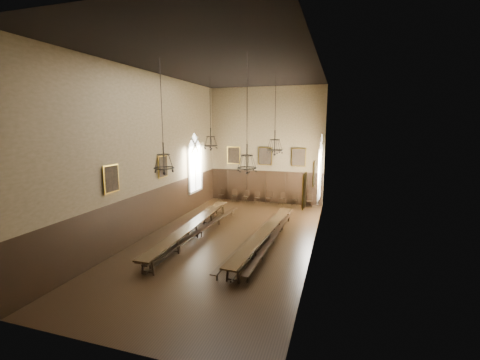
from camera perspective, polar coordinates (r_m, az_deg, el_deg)
The scene contains 34 objects.
floor at distance 17.67m, azimuth -2.28°, elevation -10.59°, with size 9.00×18.00×0.02m, color black.
ceiling at distance 16.79m, azimuth -2.51°, elevation 19.62°, with size 9.00×18.00×0.02m, color black.
wall_back at distance 25.27m, azimuth 4.58°, elevation 6.07°, with size 9.00×0.02×9.00m, color #847051.
wall_front at distance 8.79m, azimuth -22.68°, elevation -1.84°, with size 9.00×0.02×9.00m, color #847051.
wall_left at distance 18.65m, azimuth -15.59°, elevation 4.39°, with size 0.02×18.00×9.00m, color #847051.
wall_right at distance 15.70m, azimuth 13.32°, elevation 3.52°, with size 0.02×18.00×9.00m, color #847051.
wainscot_panelling at distance 17.27m, azimuth -2.31°, elevation -6.68°, with size 9.00×18.00×2.50m, color black, non-canonical shape.
table_left at distance 18.07m, azimuth -8.37°, elevation -8.83°, with size 1.13×10.35×0.81m.
table_right at distance 16.94m, azimuth 4.49°, elevation -10.14°, with size 1.34×9.75×0.76m.
bench_left_outer at distance 18.63m, azimuth -9.62°, elevation -8.68°, with size 0.80×9.86×0.44m.
bench_left_inner at distance 18.11m, azimuth -6.85°, elevation -9.15°, with size 0.97×9.95×0.45m.
bench_right_inner at distance 17.00m, azimuth 2.16°, elevation -10.45°, with size 0.91×9.29×0.42m.
bench_right_outer at distance 17.12m, azimuth 5.97°, elevation -10.30°, with size 0.56×9.68×0.44m.
chair_0 at distance 26.38m, azimuth -3.26°, elevation -3.02°, with size 0.53×0.53×0.94m.
chair_1 at distance 26.02m, azimuth -0.95°, elevation -3.17°, with size 0.54×0.54×0.97m.
chair_2 at distance 25.76m, azimuth 1.04°, elevation -3.33°, with size 0.46×0.46×0.94m.
chair_3 at distance 25.55m, azimuth 3.06°, elevation -3.50°, with size 0.44×0.44×0.86m.
chair_4 at distance 25.41m, azimuth 5.14°, elevation -3.55°, with size 0.45×0.45×0.94m.
chair_5 at distance 25.17m, azimuth 7.46°, elevation -3.69°, with size 0.55×0.55×0.98m.
chair_6 at distance 25.10m, azimuth 9.67°, elevation -3.84°, with size 0.43×0.43×0.91m.
chair_7 at distance 24.88m, azimuth 12.23°, elevation -4.05°, with size 0.41×0.41×0.91m.
chandelier_back_left at distance 20.12m, azimuth -5.22°, elevation 6.86°, with size 0.88×0.88×4.31m.
chandelier_back_right at distance 18.50m, azimuth 6.19°, elevation 6.15°, with size 0.92×0.92×4.46m.
chandelier_front_left at distance 14.88m, azimuth -13.40°, elevation 3.26°, with size 0.93×0.93×4.94m.
chandelier_front_right at distance 13.45m, azimuth 1.23°, elevation 3.55°, with size 0.82×0.82×4.79m.
portrait_back_0 at distance 25.91m, azimuth -1.14°, elevation 4.42°, with size 1.10×0.12×1.40m.
portrait_back_1 at distance 25.21m, azimuth 4.49°, elevation 4.24°, with size 1.10×0.12×1.40m.
portrait_back_2 at distance 24.76m, azimuth 10.37°, elevation 4.00°, with size 1.10×0.12×1.40m.
portrait_left_0 at distance 19.51m, azimuth -13.57°, elevation 2.34°, with size 0.12×1.00×1.30m.
portrait_left_1 at distance 15.86m, azimuth -21.91°, elevation 0.21°, with size 0.12×1.00×1.30m.
portrait_right_0 at distance 16.80m, azimuth 13.03°, elevation 1.18°, with size 0.12×1.00×1.30m.
portrait_right_1 at distance 12.38m, azimuth 11.37°, elevation -1.82°, with size 0.12×1.00×1.30m.
window_right at distance 21.29m, azimuth 14.10°, elevation 2.11°, with size 0.20×2.20×4.60m, color white, non-canonical shape.
window_left at distance 23.51m, azimuth -8.01°, elevation 3.02°, with size 0.20×2.20×4.60m, color white, non-canonical shape.
Camera 1 is at (5.61, -15.57, 6.17)m, focal length 24.00 mm.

